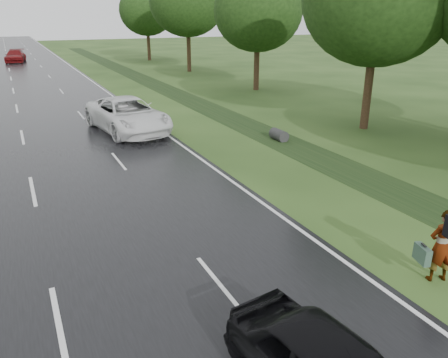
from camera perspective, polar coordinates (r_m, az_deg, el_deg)
ground at (r=9.72m, az=-20.66°, el=-17.97°), size 220.00×220.00×0.00m
road at (r=53.07m, az=-26.18°, el=12.33°), size 14.00×180.00×0.04m
edge_stripe_east at (r=53.51m, az=-18.83°, el=13.39°), size 0.12×180.00×0.01m
center_line at (r=53.07m, az=-26.18°, el=12.35°), size 0.12×180.00×0.01m
drainage_ditch at (r=29.48m, az=-2.10°, el=9.28°), size 2.20×120.00×0.56m
tree_east_c at (r=36.66m, az=4.46°, el=21.06°), size 7.00×7.00×9.29m
tree_east_d at (r=49.15m, az=-4.79°, el=22.13°), size 8.00×8.00×10.76m
tree_east_f at (r=62.30m, az=-10.07°, el=20.87°), size 7.20×7.20×9.62m
pedestrian at (r=11.24m, az=26.52°, el=-7.73°), size 0.87×0.88×1.80m
white_pickup at (r=23.71m, az=-12.49°, el=8.17°), size 3.74×6.64×1.75m
far_car_red at (r=64.80m, az=-25.60°, el=14.29°), size 2.94×5.62×1.55m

